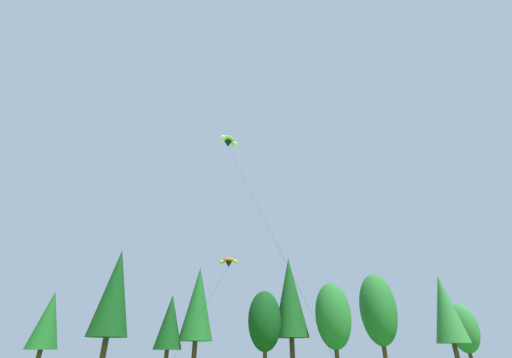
{
  "coord_description": "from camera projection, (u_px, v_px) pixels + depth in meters",
  "views": [
    {
      "loc": [
        -4.06,
        -1.86,
        2.02
      ],
      "look_at": [
        0.32,
        24.02,
        15.53
      ],
      "focal_mm": 23.7,
      "sensor_mm": 36.0,
      "label": 1
    }
  ],
  "objects": [
    {
      "name": "treeline_tree_c",
      "position": [
        48.0,
        320.0,
        41.43
      ],
      "size": [
        3.57,
        3.57,
        8.96
      ],
      "color": "#472D19",
      "rests_on": "ground_plane"
    },
    {
      "name": "treeline_tree_d",
      "position": [
        115.0,
        292.0,
        41.42
      ],
      "size": [
        4.65,
        4.65,
        13.85
      ],
      "color": "#472D19",
      "rests_on": "ground_plane"
    },
    {
      "name": "treeline_tree_e",
      "position": [
        170.0,
        321.0,
        43.91
      ],
      "size": [
        3.57,
        3.57,
        8.96
      ],
      "color": "#472D19",
      "rests_on": "ground_plane"
    },
    {
      "name": "treeline_tree_f",
      "position": [
        198.0,
        303.0,
        45.87
      ],
      "size": [
        4.43,
        4.43,
        12.84
      ],
      "color": "#472D19",
      "rests_on": "ground_plane"
    },
    {
      "name": "treeline_tree_g",
      "position": [
        265.0,
        321.0,
        44.81
      ],
      "size": [
        4.38,
        4.38,
        9.56
      ],
      "color": "#472D19",
      "rests_on": "ground_plane"
    },
    {
      "name": "treeline_tree_h",
      "position": [
        290.0,
        296.0,
        48.09
      ],
      "size": [
        4.81,
        4.81,
        14.61
      ],
      "color": "#472D19",
      "rests_on": "ground_plane"
    },
    {
      "name": "treeline_tree_i",
      "position": [
        333.0,
        315.0,
        44.87
      ],
      "size": [
        4.66,
        4.66,
        10.57
      ],
      "color": "#472D19",
      "rests_on": "ground_plane"
    },
    {
      "name": "treeline_tree_j",
      "position": [
        378.0,
        309.0,
        50.21
      ],
      "size": [
        5.27,
        5.27,
        12.85
      ],
      "color": "#472D19",
      "rests_on": "ground_plane"
    },
    {
      "name": "treeline_tree_k",
      "position": [
        446.0,
        308.0,
        46.67
      ],
      "size": [
        4.23,
        4.23,
        11.96
      ],
      "color": "#472D19",
      "rests_on": "ground_plane"
    },
    {
      "name": "treeline_tree_l",
      "position": [
        463.0,
        328.0,
        51.07
      ],
      "size": [
        4.17,
        4.17,
        8.78
      ],
      "color": "#472D19",
      "rests_on": "ground_plane"
    },
    {
      "name": "parafoil_kite_high_orange",
      "position": [
        229.0,
        262.0,
        37.35
      ],
      "size": [
        5.46,
        15.42,
        9.82
      ],
      "color": "orange"
    },
    {
      "name": "parafoil_kite_mid_lime_white",
      "position": [
        229.0,
        142.0,
        32.13
      ],
      "size": [
        6.95,
        7.83,
        18.84
      ],
      "color": "#93D633"
    }
  ]
}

